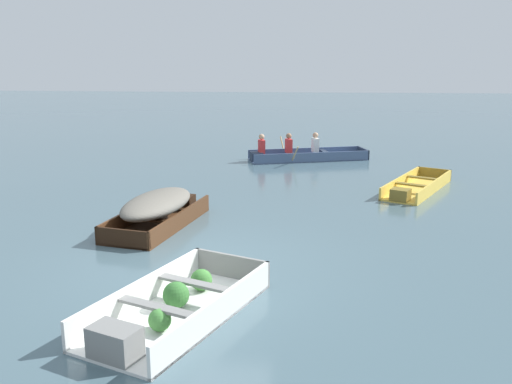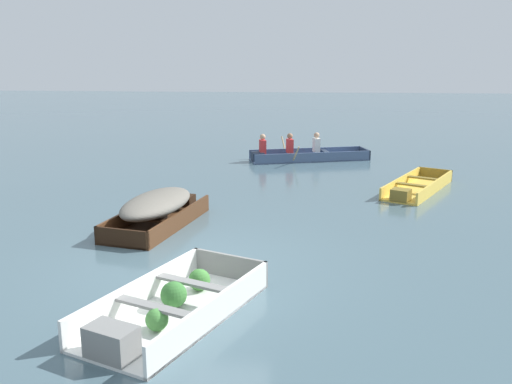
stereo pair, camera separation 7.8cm
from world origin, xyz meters
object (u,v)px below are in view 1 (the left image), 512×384
skiff_dark_varnish_mid_moored (158,207)px  skiff_yellow_near_moored (416,187)px  rowboat_slate_blue_with_crew (301,154)px  dinghy_white_foreground (174,307)px

skiff_dark_varnish_mid_moored → skiff_yellow_near_moored: bearing=30.2°
skiff_yellow_near_moored → rowboat_slate_blue_with_crew: 4.90m
dinghy_white_foreground → rowboat_slate_blue_with_crew: (1.68, 11.32, 0.04)m
rowboat_slate_blue_with_crew → skiff_yellow_near_moored: bearing=-54.0°
skiff_yellow_near_moored → skiff_dark_varnish_mid_moored: skiff_dark_varnish_mid_moored is taller
skiff_dark_varnish_mid_moored → rowboat_slate_blue_with_crew: (2.87, 7.31, -0.20)m
dinghy_white_foreground → skiff_dark_varnish_mid_moored: 4.20m
skiff_yellow_near_moored → skiff_dark_varnish_mid_moored: 6.66m
skiff_dark_varnish_mid_moored → rowboat_slate_blue_with_crew: size_ratio=0.76×
dinghy_white_foreground → skiff_yellow_near_moored: size_ratio=1.00×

